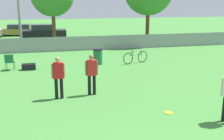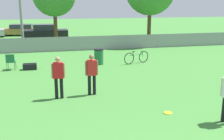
% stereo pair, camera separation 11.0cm
% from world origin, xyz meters
% --- Properties ---
extents(fence_backline, '(26.28, 0.07, 1.21)m').
position_xyz_m(fence_backline, '(0.00, 18.00, 0.55)').
color(fence_backline, gray).
rests_on(fence_backline, ground_plane).
extents(player_thrower_red, '(0.52, 0.22, 1.66)m').
position_xyz_m(player_thrower_red, '(-0.69, 7.27, 0.95)').
color(player_thrower_red, black).
rests_on(player_thrower_red, ground_plane).
extents(player_defender_red, '(0.52, 0.25, 1.66)m').
position_xyz_m(player_defender_red, '(-2.01, 7.12, 0.95)').
color(player_defender_red, black).
rests_on(player_defender_red, ground_plane).
extents(frisbee_disc, '(0.29, 0.29, 0.03)m').
position_xyz_m(frisbee_disc, '(1.49, 4.72, 0.01)').
color(frisbee_disc, yellow).
rests_on(frisbee_disc, ground_plane).
extents(folding_chair_sideline, '(0.49, 0.49, 0.90)m').
position_xyz_m(folding_chair_sideline, '(-4.34, 12.48, 0.52)').
color(folding_chair_sideline, '#333338').
rests_on(folding_chair_sideline, ground_plane).
extents(bicycle_sideline, '(1.73, 0.66, 0.76)m').
position_xyz_m(bicycle_sideline, '(2.95, 12.54, 0.37)').
color(bicycle_sideline, black).
rests_on(bicycle_sideline, ground_plane).
extents(trash_bin, '(0.57, 0.57, 0.95)m').
position_xyz_m(trash_bin, '(0.65, 12.81, 0.48)').
color(trash_bin, '#1E6638').
rests_on(trash_bin, ground_plane).
extents(gear_bag_sideline, '(0.74, 0.41, 0.36)m').
position_xyz_m(gear_bag_sideline, '(-3.34, 12.38, 0.17)').
color(gear_bag_sideline, black).
rests_on(gear_bag_sideline, ground_plane).
extents(parked_car_tan, '(4.62, 2.20, 1.25)m').
position_xyz_m(parked_car_tan, '(-4.92, 29.55, 0.62)').
color(parked_car_tan, black).
rests_on(parked_car_tan, ground_plane).
extents(parked_car_dark, '(4.43, 1.90, 1.49)m').
position_xyz_m(parked_car_dark, '(-2.34, 25.60, 0.71)').
color(parked_car_dark, black).
rests_on(parked_car_dark, ground_plane).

